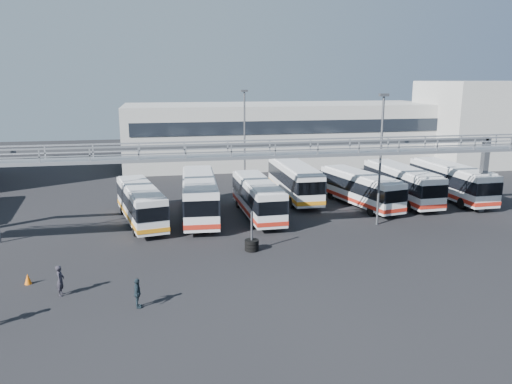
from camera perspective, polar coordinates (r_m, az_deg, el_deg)
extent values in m
plane|color=black|center=(30.90, -1.57, -8.59)|extent=(140.00, 140.00, 0.00)
cube|color=#989BA0|center=(34.11, -3.04, 4.07)|extent=(50.00, 1.80, 0.22)
cube|color=#989BA0|center=(33.15, -2.85, 5.47)|extent=(50.00, 0.10, 0.10)
cube|color=#989BA0|center=(34.82, -3.26, 5.82)|extent=(50.00, 0.10, 0.10)
cube|color=#4C4F54|center=(38.01, -3.91, 5.26)|extent=(45.00, 0.50, 0.35)
cube|color=#9E9E99|center=(68.85, 3.00, 6.72)|extent=(42.00, 14.00, 8.00)
cube|color=#B2B2AD|center=(74.21, 24.26, 7.22)|extent=(14.00, 12.00, 11.00)
cylinder|color=#4C4F54|center=(39.64, 14.01, 3.32)|extent=(0.18, 0.18, 10.00)
cube|color=#4C4F54|center=(39.16, 14.42, 10.70)|extent=(0.70, 0.35, 0.22)
cylinder|color=#4C4F54|center=(51.52, -1.31, 5.81)|extent=(0.18, 0.18, 10.00)
cube|color=#4C4F54|center=(51.15, -1.34, 11.48)|extent=(0.70, 0.35, 0.22)
cube|color=silver|center=(40.61, -13.04, -1.20)|extent=(4.25, 10.36, 2.53)
cube|color=black|center=(40.54, -13.07, -0.79)|extent=(4.32, 10.43, 1.01)
cube|color=orange|center=(40.83, -12.98, -2.42)|extent=(4.31, 10.42, 0.32)
cube|color=silver|center=(40.32, -13.14, 0.64)|extent=(3.82, 9.32, 0.15)
cylinder|color=black|center=(37.69, -13.65, -4.24)|extent=(0.45, 0.95, 0.92)
cylinder|color=black|center=(38.03, -10.59, -3.94)|extent=(0.45, 0.95, 0.92)
cylinder|color=black|center=(43.87, -15.01, -1.91)|extent=(0.45, 0.95, 0.92)
cylinder|color=black|center=(44.16, -12.37, -1.67)|extent=(0.45, 0.95, 0.92)
cube|color=silver|center=(41.34, -6.50, -0.37)|extent=(3.26, 11.65, 2.88)
cube|color=black|center=(41.26, -6.51, 0.09)|extent=(3.32, 11.71, 1.15)
cube|color=#B22315|center=(41.58, -6.46, -1.74)|extent=(3.31, 11.70, 0.37)
cube|color=silver|center=(41.02, -6.55, 1.70)|extent=(2.93, 10.48, 0.17)
cylinder|color=black|center=(38.11, -8.08, -3.71)|extent=(0.37, 1.06, 1.05)
cylinder|color=black|center=(38.17, -4.50, -3.59)|extent=(0.37, 1.06, 1.05)
cylinder|color=black|center=(45.23, -8.09, -1.07)|extent=(0.37, 1.06, 1.05)
cylinder|color=black|center=(45.28, -5.08, -0.98)|extent=(0.37, 1.06, 1.05)
cube|color=silver|center=(41.44, 0.18, -0.54)|extent=(2.60, 10.35, 2.57)
cube|color=black|center=(41.37, 0.18, -0.13)|extent=(2.67, 10.42, 1.03)
cube|color=#B22315|center=(41.66, 0.18, -1.76)|extent=(2.66, 10.41, 0.33)
cube|color=silver|center=(41.14, 0.18, 1.31)|extent=(2.34, 9.32, 0.15)
cylinder|color=black|center=(38.42, -0.26, -3.53)|extent=(0.30, 0.94, 0.94)
cylinder|color=black|center=(38.91, 2.77, -3.33)|extent=(0.30, 0.94, 0.94)
cylinder|color=black|center=(44.66, -2.07, -1.21)|extent=(0.30, 0.94, 0.94)
cylinder|color=black|center=(45.08, 0.55, -1.07)|extent=(0.30, 0.94, 0.94)
cube|color=silver|center=(47.87, 4.40, 1.42)|extent=(2.56, 11.18, 2.79)
cube|color=black|center=(47.81, 4.40, 1.80)|extent=(2.62, 11.24, 1.12)
cube|color=orange|center=(48.07, 4.38, 0.26)|extent=(2.61, 11.23, 0.36)
cube|color=silver|center=(47.60, 4.43, 3.16)|extent=(2.30, 10.06, 0.16)
cylinder|color=black|center=(44.50, 4.16, -1.23)|extent=(0.31, 1.02, 1.02)
cylinder|color=black|center=(45.15, 6.98, -1.09)|extent=(0.31, 1.02, 1.02)
cylinder|color=black|center=(51.26, 2.07, 0.67)|extent=(0.31, 1.02, 1.02)
cylinder|color=black|center=(51.82, 4.55, 0.77)|extent=(0.31, 1.02, 1.02)
cube|color=silver|center=(45.87, 11.82, 0.45)|extent=(4.29, 10.32, 2.52)
cube|color=black|center=(45.81, 11.83, 0.81)|extent=(4.36, 10.40, 1.01)
cube|color=#B22315|center=(46.07, 11.77, -0.64)|extent=(4.35, 10.38, 0.32)
cube|color=silver|center=(45.61, 11.89, 2.08)|extent=(3.86, 9.29, 0.15)
cylinder|color=black|center=(43.02, 13.04, -2.09)|extent=(0.45, 0.95, 0.92)
cylinder|color=black|center=(44.23, 15.20, -1.81)|extent=(0.45, 0.95, 0.92)
cylinder|color=black|center=(48.21, 8.58, -0.31)|extent=(0.45, 0.95, 0.92)
cylinder|color=black|center=(49.29, 10.62, -0.09)|extent=(0.45, 0.95, 0.92)
cube|color=silver|center=(48.50, 16.27, 1.01)|extent=(2.91, 10.89, 2.70)
cube|color=black|center=(48.44, 16.29, 1.38)|extent=(2.98, 10.96, 1.08)
cube|color=#B22315|center=(48.70, 16.20, -0.09)|extent=(2.97, 10.95, 0.34)
cube|color=silver|center=(48.24, 16.37, 2.67)|extent=(2.62, 9.81, 0.16)
cylinder|color=black|center=(45.33, 17.10, -1.53)|extent=(0.34, 0.99, 0.98)
cylinder|color=black|center=(46.48, 19.45, -1.35)|extent=(0.34, 0.99, 0.98)
cylinder|color=black|center=(51.21, 13.20, 0.31)|extent=(0.34, 0.99, 0.98)
cylinder|color=black|center=(52.24, 15.37, 0.43)|extent=(0.34, 0.99, 0.98)
cube|color=silver|center=(50.93, 21.39, 1.21)|extent=(2.78, 11.01, 2.74)
cube|color=black|center=(50.87, 21.42, 1.57)|extent=(2.84, 11.07, 1.09)
cube|color=#B22315|center=(51.12, 21.31, 0.15)|extent=(2.83, 11.06, 0.35)
cube|color=silver|center=(50.68, 21.53, 2.82)|extent=(2.50, 9.91, 0.16)
cylinder|color=black|center=(47.77, 22.46, -1.22)|extent=(0.32, 1.00, 1.00)
cylinder|color=black|center=(49.08, 24.62, -1.06)|extent=(0.32, 1.00, 1.00)
cylinder|color=black|center=(53.48, 18.21, 0.53)|extent=(0.32, 1.00, 1.00)
cylinder|color=black|center=(54.66, 20.23, 0.63)|extent=(0.32, 1.00, 1.00)
imported|color=#24222A|center=(28.77, -21.46, -9.39)|extent=(0.44, 0.63, 1.68)
imported|color=#1B2831|center=(26.18, -13.40, -11.19)|extent=(0.40, 0.92, 1.55)
cone|color=#D9600C|center=(31.16, -24.62, -9.01)|extent=(0.40, 0.40, 0.62)
cylinder|color=black|center=(33.71, -0.49, -6.48)|extent=(0.95, 0.95, 0.23)
cylinder|color=black|center=(33.63, -0.49, -6.08)|extent=(0.95, 0.95, 0.23)
cylinder|color=black|center=(33.55, -0.49, -5.68)|extent=(0.95, 0.95, 0.23)
cylinder|color=#4C4F54|center=(33.33, -0.50, -4.50)|extent=(0.14, 0.14, 2.71)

